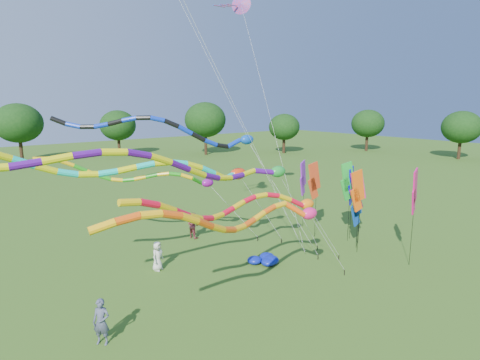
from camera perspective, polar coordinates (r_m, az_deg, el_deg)
ground at (r=19.75m, az=13.00°, el=-15.73°), size 160.00×160.00×0.00m
tree_ring at (r=24.96m, az=15.43°, el=2.63°), size 117.16×116.18×9.64m
tube_kite_red at (r=17.24m, az=1.84°, el=-3.62°), size 13.00×1.90×6.41m
tube_kite_orange at (r=15.35m, az=1.78°, el=-5.26°), size 12.88×1.85×6.26m
tube_kite_purple at (r=17.35m, az=-5.56°, el=1.63°), size 16.52×1.60×7.85m
tube_kite_blue at (r=19.68m, az=-8.41°, el=6.68°), size 11.94×5.83×8.74m
tube_kite_cyan at (r=19.93m, az=-9.89°, el=1.35°), size 15.04×1.34×7.55m
tube_kite_green at (r=23.88m, az=-12.88°, el=0.54°), size 11.43×5.10×6.44m
delta_kite_high_c at (r=28.62m, az=0.12°, el=23.73°), size 3.11×7.97×16.43m
banner_pole_magenta_b at (r=25.78m, az=16.37°, el=-1.46°), size 1.10×0.53×4.68m
banner_pole_blue_b at (r=26.34m, az=15.53°, el=-0.82°), size 1.11×0.50×4.83m
banner_pole_violet at (r=28.27m, az=8.95°, el=0.26°), size 1.09×0.55×4.83m
banner_pole_red at (r=26.20m, az=10.48°, el=-0.13°), size 1.16×0.12×5.07m
banner_pole_green at (r=25.82m, az=15.04°, el=-0.20°), size 1.15×0.32×5.20m
banner_pole_blue_a at (r=24.98m, az=16.22°, el=-3.61°), size 1.16×0.17×3.92m
banner_pole_orange at (r=24.01m, az=16.37°, el=-1.52°), size 1.16×0.24×5.03m
banner_pole_magenta_a at (r=22.96m, az=23.57°, el=-1.57°), size 1.12×0.46×5.42m
blue_nylon_heap at (r=22.51m, az=4.08°, el=-11.43°), size 1.05×1.43×0.46m
person_a at (r=22.00m, az=-11.65°, el=-10.54°), size 0.92×0.82×1.58m
person_b at (r=16.39m, az=-19.12°, el=-18.53°), size 0.75×0.76×1.77m
person_c at (r=26.61m, az=-6.70°, el=-6.39°), size 0.84×0.97×1.71m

